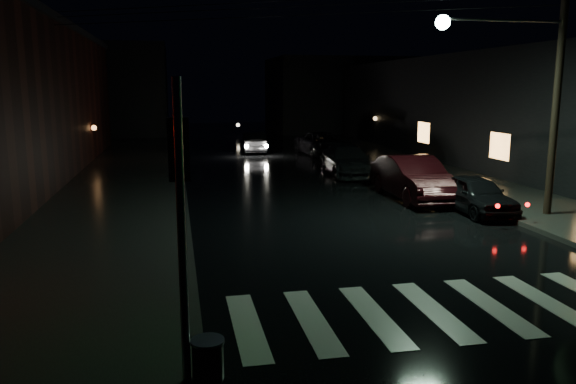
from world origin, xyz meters
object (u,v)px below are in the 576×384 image
parked_car_a (476,194)px  parked_car_b (413,178)px  parked_car_c (347,160)px  oncoming_car (254,142)px  parked_car_d (322,144)px

parked_car_a → parked_car_b: bearing=114.2°
parked_car_a → parked_car_c: bearing=102.6°
oncoming_car → parked_car_c: bearing=110.6°
parked_car_b → parked_car_d: (0.21, 14.41, -0.10)m
parked_car_d → oncoming_car: bearing=145.4°
parked_car_a → parked_car_d: (-0.92, 17.05, 0.08)m
parked_car_c → oncoming_car: size_ratio=1.23×
oncoming_car → parked_car_b: bearing=106.7°
parked_car_a → parked_car_b: size_ratio=0.75×
parked_car_c → oncoming_car: parked_car_c is taller
parked_car_a → oncoming_car: size_ratio=0.93×
parked_car_c → parked_car_d: 8.18m
parked_car_d → oncoming_car: parked_car_d is taller
parked_car_c → parked_car_d: size_ratio=0.95×
parked_car_a → parked_car_c: size_ratio=0.76×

